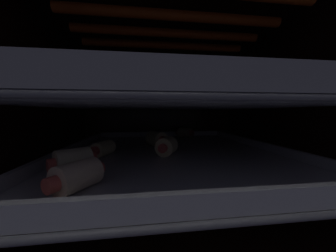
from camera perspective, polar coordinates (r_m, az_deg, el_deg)
The scene contains 23 objects.
ground_plane at distance 40.75cm, azimuth 1.06°, elevation -25.31°, with size 50.78×52.62×1.20cm, color black.
oven_wall_back at distance 60.99cm, azimuth -2.48°, elevation 4.16°, with size 50.78×1.20×38.80cm, color black.
oven_wall_left at distance 40.13cm, azimuth -36.62°, elevation 3.26°, with size 1.20×50.22×38.80cm, color black.
oven_wall_right at distance 46.16cm, azimuth 33.25°, elevation 3.43°, with size 1.20×50.22×38.80cm, color black.
oven_ceiling at distance 40.63cm, azimuth 1.15°, elevation 33.56°, with size 50.78×52.62×1.20cm, color black.
heating_element at distance 39.12cm, azimuth 1.14°, elevation 29.31°, with size 38.70×22.45×1.74cm.
oven_rack_lower at distance 36.44cm, azimuth 1.08°, elevation -9.17°, with size 46.17×49.21×0.66cm.
baking_tray_lower at distance 36.26cm, azimuth 1.08°, elevation -7.94°, with size 38.67×44.81×2.05cm.
pig_in_blanket_lower_0 at distance 33.73cm, azimuth -19.79°, elevation -6.68°, with size 3.89×5.77×2.52cm.
pig_in_blanket_lower_1 at distance 31.93cm, azimuth -0.41°, elevation -6.40°, with size 4.40×4.90×3.21cm.
pig_in_blanket_lower_2 at distance 24.26cm, azimuth -27.79°, elevation -10.18°, with size 5.14×4.85×3.34cm.
pig_in_blanket_lower_3 at distance 40.10cm, azimuth -3.64°, elevation -4.12°, with size 4.96×6.35×3.35cm.
pig_in_blanket_lower_4 at distance 20.06cm, azimuth -26.79°, elevation -13.88°, with size 4.61×5.69×2.85cm.
pig_in_blanket_lower_5 at distance 55.09cm, azimuth 5.42°, elevation -2.06°, with size 5.15×4.94×2.91cm.
oven_rack_upper at distance 35.46cm, azimuth 1.10°, elevation 6.27°, with size 46.10×49.21×0.59cm.
baking_tray_upper at distance 35.50cm, azimuth 1.11°, elevation 7.65°, with size 38.67×44.81×2.54cm.
pig_in_blanket_upper_0 at distance 45.45cm, azimuth -18.56°, elevation 8.58°, with size 2.83×4.79×2.72cm.
pig_in_blanket_upper_1 at distance 36.01cm, azimuth -4.13°, elevation 9.87°, with size 3.67×5.95×2.58cm.
pig_in_blanket_upper_2 at distance 21.19cm, azimuth -29.50°, elevation 13.32°, with size 3.87×4.82×2.61cm.
pig_in_blanket_upper_3 at distance 22.35cm, azimuth 20.25°, elevation 13.52°, with size 4.53×5.63×2.93cm.
pig_in_blanket_upper_4 at distance 38.21cm, azimuth 15.67°, elevation 9.43°, with size 5.07×3.10×2.63cm.
pig_in_blanket_upper_5 at distance 22.99cm, azimuth -6.61°, elevation 13.10°, with size 3.69×5.64×2.62cm.
pig_in_blanket_upper_6 at distance 41.96cm, azimuth 18.66°, elevation 8.81°, with size 5.56×5.23×2.51cm.
Camera 1 is at (-5.24, -35.05, 19.52)cm, focal length 19.26 mm.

